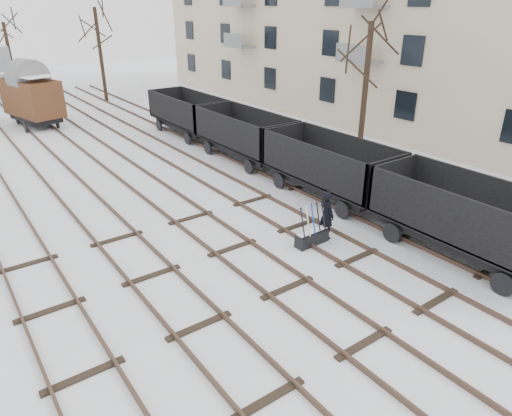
{
  "coord_description": "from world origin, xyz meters",
  "views": [
    {
      "loc": [
        -7.44,
        -8.69,
        7.77
      ],
      "look_at": [
        1.12,
        3.15,
        1.2
      ],
      "focal_mm": 32.0,
      "sensor_mm": 36.0,
      "label": 1
    }
  ],
  "objects_px": {
    "box_van_wagon": "(32,96)",
    "worker": "(327,215)",
    "ground_frame": "(312,237)",
    "freight_wagon_a": "(465,229)"
  },
  "relations": [
    {
      "from": "ground_frame",
      "to": "worker",
      "type": "bearing_deg",
      "value": 5.32
    },
    {
      "from": "freight_wagon_a",
      "to": "box_van_wagon",
      "type": "xyz_separation_m",
      "value": [
        -7.45,
        27.34,
        1.05
      ]
    },
    {
      "from": "box_van_wagon",
      "to": "ground_frame",
      "type": "bearing_deg",
      "value": -95.36
    },
    {
      "from": "box_van_wagon",
      "to": "worker",
      "type": "bearing_deg",
      "value": -93.57
    },
    {
      "from": "ground_frame",
      "to": "box_van_wagon",
      "type": "relative_size",
      "value": 0.3
    },
    {
      "from": "ground_frame",
      "to": "box_van_wagon",
      "type": "height_order",
      "value": "box_van_wagon"
    },
    {
      "from": "ground_frame",
      "to": "worker",
      "type": "distance_m",
      "value": 0.97
    },
    {
      "from": "ground_frame",
      "to": "worker",
      "type": "relative_size",
      "value": 0.83
    },
    {
      "from": "box_van_wagon",
      "to": "freight_wagon_a",
      "type": "bearing_deg",
      "value": -89.46
    },
    {
      "from": "worker",
      "to": "box_van_wagon",
      "type": "relative_size",
      "value": 0.36
    }
  ]
}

